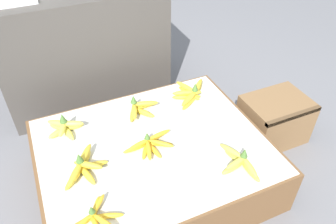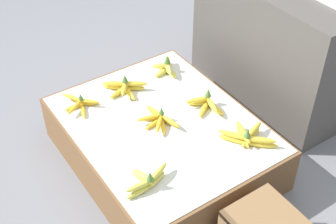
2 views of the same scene
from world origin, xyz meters
name	(u,v)px [view 2 (image 2 of 2)]	position (x,y,z in m)	size (l,w,h in m)	color
ground_plane	(162,160)	(0.00, 0.00, 0.00)	(10.00, 10.00, 0.00)	slate
display_platform	(162,142)	(0.00, 0.00, 0.14)	(1.10, 0.89, 0.27)	brown
back_vendor_table	(278,42)	(-0.12, 0.91, 0.38)	(1.03, 0.50, 0.76)	#4C4742
banana_bunch_front_left	(79,103)	(-0.36, -0.29, 0.29)	(0.23, 0.20, 0.08)	gold
banana_bunch_front_midright	(147,180)	(0.31, -0.28, 0.30)	(0.15, 0.25, 0.10)	gold
banana_bunch_middle_left	(124,87)	(-0.34, -0.03, 0.30)	(0.22, 0.23, 0.10)	gold
banana_bunch_middle_midleft	(159,119)	(-0.01, -0.01, 0.29)	(0.26, 0.18, 0.08)	gold
banana_bunch_back_left	(166,67)	(-0.37, 0.27, 0.30)	(0.19, 0.17, 0.11)	#DBCC4C
banana_bunch_back_midleft	(206,104)	(0.03, 0.26, 0.30)	(0.19, 0.15, 0.10)	gold
banana_bunch_back_midright	(247,137)	(0.34, 0.27, 0.30)	(0.24, 0.23, 0.11)	gold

